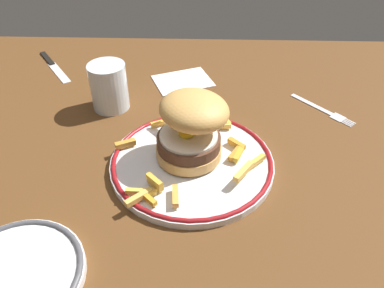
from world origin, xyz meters
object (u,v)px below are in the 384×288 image
water_glass (109,90)px  fork (323,110)px  burger (192,126)px  knife (52,64)px  side_plate (15,276)px  napkin (183,81)px  dinner_plate (192,162)px

water_glass → fork: (42.18, -0.01, -3.74)cm
burger → knife: burger is taller
side_plate → napkin: bearing=70.0°
dinner_plate → water_glass: (-16.70, 17.22, 3.09)cm
water_glass → knife: 25.34cm
burger → fork: bearing=31.7°
water_glass → side_plate: size_ratio=0.54×
side_plate → napkin: size_ratio=1.41×
side_plate → fork: 60.51cm
knife → water_glass: bearing=-44.7°
dinner_plate → burger: 6.48cm
napkin → water_glass: bearing=-142.3°
side_plate → fork: (46.42, 38.81, -0.65)cm
dinner_plate → burger: (-0.08, 1.39, 6.33)cm
burger → knife: 48.52cm
water_glass → knife: (-17.83, 17.63, -3.66)cm
fork → side_plate: bearing=-140.1°
side_plate → napkin: (17.99, 49.47, -0.63)cm
burger → fork: size_ratio=1.23×
dinner_plate → napkin: bearing=96.0°
burger → side_plate: (-20.85, -22.99, -6.33)cm
side_plate → knife: side_plate is taller
water_glass → napkin: 17.79cm
water_glass → napkin: size_ratio=0.76×
fork → napkin: size_ratio=0.95×
dinner_plate → napkin: dinner_plate is taller
burger → fork: burger is taller
water_glass → fork: 42.35cm
side_plate → knife: bearing=103.5°
dinner_plate → side_plate: same height
fork → knife: knife is taller
water_glass → napkin: (13.75, 10.65, -3.72)cm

